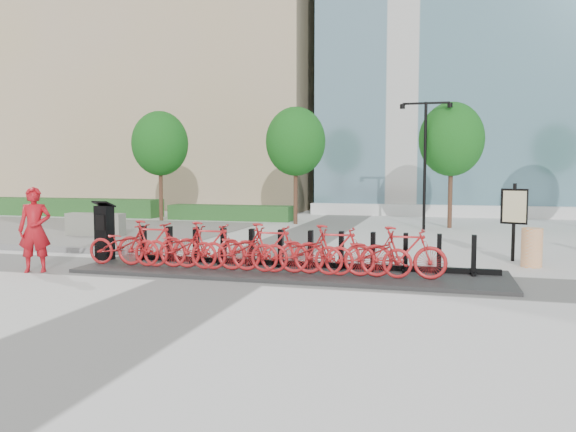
% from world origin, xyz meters
% --- Properties ---
extents(ground, '(120.00, 120.00, 0.00)m').
position_xyz_m(ground, '(0.00, 0.00, 0.00)').
color(ground, silver).
extents(gravel_patch, '(14.00, 14.00, 0.00)m').
position_xyz_m(gravel_patch, '(-10.00, 7.00, 0.01)').
color(gravel_patch, '#5A564B').
rests_on(gravel_patch, ground).
extents(hedge_a, '(10.00, 1.40, 0.90)m').
position_xyz_m(hedge_a, '(-14.00, 13.50, 0.45)').
color(hedge_a, '#1F4E1C').
rests_on(hedge_a, ground).
extents(hedge_b, '(6.00, 1.20, 0.70)m').
position_xyz_m(hedge_b, '(-5.00, 13.20, 0.35)').
color(hedge_b, '#1F4E1C').
rests_on(hedge_b, ground).
extents(tree_0, '(2.60, 2.60, 5.10)m').
position_xyz_m(tree_0, '(-8.00, 12.00, 3.59)').
color(tree_0, '#552D1E').
rests_on(tree_0, ground).
extents(tree_1, '(2.60, 2.60, 5.10)m').
position_xyz_m(tree_1, '(-1.50, 12.00, 3.59)').
color(tree_1, '#552D1E').
rests_on(tree_1, ground).
extents(tree_2, '(2.60, 2.60, 5.10)m').
position_xyz_m(tree_2, '(5.00, 12.00, 3.59)').
color(tree_2, '#552D1E').
rests_on(tree_2, ground).
extents(streetlamp, '(2.00, 0.20, 5.00)m').
position_xyz_m(streetlamp, '(4.00, 11.00, 3.13)').
color(streetlamp, black).
rests_on(streetlamp, ground).
extents(dock_pad, '(9.60, 2.40, 0.08)m').
position_xyz_m(dock_pad, '(1.30, 0.30, 0.04)').
color(dock_pad, '#292929').
rests_on(dock_pad, ground).
extents(dock_rail_posts, '(8.02, 0.50, 0.85)m').
position_xyz_m(dock_rail_posts, '(1.36, 0.77, 0.51)').
color(dock_rail_posts, black).
rests_on(dock_rail_posts, dock_pad).
extents(bike_0, '(1.84, 0.64, 0.97)m').
position_xyz_m(bike_0, '(-2.60, -0.05, 0.56)').
color(bike_0, '#B21B1D').
rests_on(bike_0, dock_pad).
extents(bike_1, '(1.79, 0.50, 1.07)m').
position_xyz_m(bike_1, '(-1.88, -0.05, 0.62)').
color(bike_1, '#B21B1D').
rests_on(bike_1, dock_pad).
extents(bike_2, '(1.84, 0.64, 0.97)m').
position_xyz_m(bike_2, '(-1.16, -0.05, 0.56)').
color(bike_2, '#B21B1D').
rests_on(bike_2, dock_pad).
extents(bike_3, '(1.79, 0.50, 1.07)m').
position_xyz_m(bike_3, '(-0.44, -0.05, 0.62)').
color(bike_3, '#B21B1D').
rests_on(bike_3, dock_pad).
extents(bike_4, '(1.84, 0.64, 0.97)m').
position_xyz_m(bike_4, '(0.28, -0.05, 0.56)').
color(bike_4, '#B21B1D').
rests_on(bike_4, dock_pad).
extents(bike_5, '(1.79, 0.50, 1.07)m').
position_xyz_m(bike_5, '(1.00, -0.05, 0.62)').
color(bike_5, '#B21B1D').
rests_on(bike_5, dock_pad).
extents(bike_6, '(1.84, 0.64, 0.97)m').
position_xyz_m(bike_6, '(1.72, -0.05, 0.56)').
color(bike_6, '#B21B1D').
rests_on(bike_6, dock_pad).
extents(bike_7, '(1.79, 0.50, 1.07)m').
position_xyz_m(bike_7, '(2.44, -0.05, 0.62)').
color(bike_7, '#B21B1D').
rests_on(bike_7, dock_pad).
extents(bike_8, '(1.84, 0.64, 0.97)m').
position_xyz_m(bike_8, '(3.16, -0.05, 0.56)').
color(bike_8, '#B21B1D').
rests_on(bike_8, dock_pad).
extents(bike_9, '(1.79, 0.50, 1.07)m').
position_xyz_m(bike_9, '(3.88, -0.05, 0.62)').
color(bike_9, '#B21B1D').
rests_on(bike_9, dock_pad).
extents(kiosk, '(0.50, 0.43, 1.48)m').
position_xyz_m(kiosk, '(-3.52, 0.56, 0.79)').
color(kiosk, black).
rests_on(kiosk, dock_pad).
extents(worker_red, '(0.84, 0.72, 1.94)m').
position_xyz_m(worker_red, '(-4.28, -1.02, 0.97)').
color(worker_red, '#A90F18').
rests_on(worker_red, ground).
extents(construction_barrel, '(0.64, 0.64, 0.94)m').
position_xyz_m(construction_barrel, '(6.75, 2.69, 0.47)').
color(construction_barrel, orange).
rests_on(construction_barrel, ground).
extents(jersey_barrier, '(2.12, 0.73, 0.80)m').
position_xyz_m(jersey_barrier, '(-7.32, 5.79, 0.40)').
color(jersey_barrier, gray).
rests_on(jersey_barrier, ground).
extents(map_sign, '(0.65, 0.30, 1.99)m').
position_xyz_m(map_sign, '(6.43, 3.51, 1.32)').
color(map_sign, black).
rests_on(map_sign, ground).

